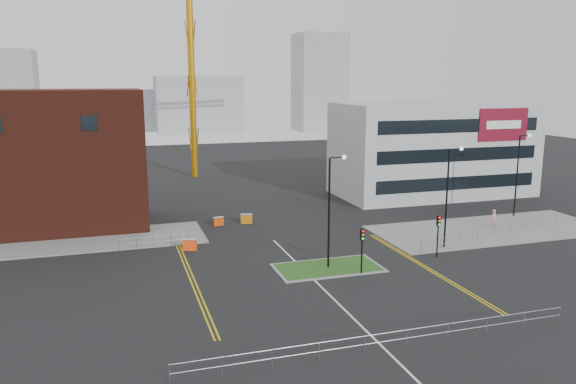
{
  "coord_description": "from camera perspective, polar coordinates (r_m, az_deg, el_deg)",
  "views": [
    {
      "loc": [
        -14.0,
        -32.22,
        14.99
      ],
      "look_at": [
        0.82,
        15.1,
        5.0
      ],
      "focal_mm": 35.0,
      "sensor_mm": 36.0,
      "label": 1
    }
  ],
  "objects": [
    {
      "name": "brick_building",
      "position": [
        61.43,
        -25.65,
        2.65
      ],
      "size": [
        24.2,
        10.07,
        14.24
      ],
      "color": "#4B1B12",
      "rests_on": "ground"
    },
    {
      "name": "yellow_left_b",
      "position": [
        45.11,
        -9.75,
        -8.18
      ],
      "size": [
        0.12,
        24.0,
        0.01
      ],
      "primitive_type": "cube",
      "color": "gold",
      "rests_on": "ground"
    },
    {
      "name": "island_kerb",
      "position": [
        45.8,
        4.1,
        -7.69
      ],
      "size": [
        8.6,
        4.6,
        0.08
      ],
      "primitive_type": "cube",
      "color": "slate",
      "rests_on": "ground"
    },
    {
      "name": "pavement_right",
      "position": [
        60.46,
        19.9,
        -3.6
      ],
      "size": [
        24.0,
        10.0,
        0.12
      ],
      "primitive_type": "cube",
      "color": "slate",
      "rests_on": "ground"
    },
    {
      "name": "barrier_right",
      "position": [
        59.48,
        -4.25,
        -2.69
      ],
      "size": [
        1.26,
        0.62,
        1.02
      ],
      "color": "#C66F0B",
      "rests_on": "ground"
    },
    {
      "name": "yellow_right_a",
      "position": [
        47.3,
        13.56,
        -7.41
      ],
      "size": [
        0.12,
        20.0,
        0.01
      ],
      "primitive_type": "cube",
      "color": "gold",
      "rests_on": "ground"
    },
    {
      "name": "pedestrian",
      "position": [
        60.98,
        20.21,
        -2.6
      ],
      "size": [
        0.81,
        0.63,
        1.98
      ],
      "primitive_type": "imported",
      "rotation": [
        0.0,
        0.0,
        0.24
      ],
      "color": "#C68096",
      "rests_on": "ground"
    },
    {
      "name": "skyline_c",
      "position": [
        167.93,
        3.24,
        11.03
      ],
      "size": [
        14.0,
        12.0,
        28.0
      ],
      "primitive_type": "cube",
      "color": "gray",
      "rests_on": "ground"
    },
    {
      "name": "railing_left",
      "position": [
        52.29,
        -13.48,
        -4.74
      ],
      "size": [
        6.05,
        0.05,
        1.1
      ],
      "color": "gray",
      "rests_on": "ground"
    },
    {
      "name": "skyline_d",
      "position": [
        172.56,
        -15.53,
        7.99
      ],
      "size": [
        30.0,
        12.0,
        12.0
      ],
      "primitive_type": "cube",
      "color": "gray",
      "rests_on": "ground"
    },
    {
      "name": "office_block",
      "position": [
        76.17,
        14.47,
        4.25
      ],
      "size": [
        25.0,
        12.2,
        12.0
      ],
      "color": "#9EA0A2",
      "rests_on": "ground"
    },
    {
      "name": "centre_line",
      "position": [
        39.89,
        4.58,
        -10.71
      ],
      "size": [
        0.15,
        30.0,
        0.01
      ],
      "primitive_type": "cube",
      "color": "silver",
      "rests_on": "ground"
    },
    {
      "name": "railing_front",
      "position": [
        32.94,
        9.96,
        -14.33
      ],
      "size": [
        24.05,
        0.05,
        1.1
      ],
      "color": "gray",
      "rests_on": "ground"
    },
    {
      "name": "tower_crane",
      "position": [
        90.3,
        -6.21,
        18.32
      ],
      "size": [
        52.81,
        6.63,
        37.63
      ],
      "color": "#BE770B",
      "rests_on": "ground"
    },
    {
      "name": "streetlamp_right_far",
      "position": [
        66.31,
        22.43,
        2.22
      ],
      "size": [
        1.46,
        0.36,
        9.18
      ],
      "color": "black",
      "rests_on": "ground"
    },
    {
      "name": "yellow_left_a",
      "position": [
        45.08,
        -10.13,
        -8.21
      ],
      "size": [
        0.12,
        24.0,
        0.01
      ],
      "primitive_type": "cube",
      "color": "gold",
      "rests_on": "ground"
    },
    {
      "name": "grass_island",
      "position": [
        45.79,
        4.1,
        -7.67
      ],
      "size": [
        8.0,
        4.0,
        0.12
      ],
      "primitive_type": "cube",
      "color": "#22541C",
      "rests_on": "ground"
    },
    {
      "name": "streetlamp_island",
      "position": [
        44.41,
        4.46,
        -1.1
      ],
      "size": [
        1.46,
        0.36,
        9.18
      ],
      "color": "black",
      "rests_on": "ground"
    },
    {
      "name": "skyline_b",
      "position": [
        164.14,
        -9.08,
        8.81
      ],
      "size": [
        24.0,
        12.0,
        16.0
      ],
      "primitive_type": "cube",
      "color": "gray",
      "rests_on": "ground"
    },
    {
      "name": "traffic_light_right",
      "position": [
        49.46,
        15.02,
        -3.55
      ],
      "size": [
        0.28,
        0.33,
        3.65
      ],
      "color": "black",
      "rests_on": "ground"
    },
    {
      "name": "streetlamp_right_near",
      "position": [
        51.68,
        16.07,
        0.26
      ],
      "size": [
        1.46,
        0.36,
        9.18
      ],
      "color": "black",
      "rests_on": "ground"
    },
    {
      "name": "ground",
      "position": [
        38.2,
        5.72,
        -11.77
      ],
      "size": [
        200.0,
        200.0,
        0.0
      ],
      "primitive_type": "plane",
      "color": "black",
      "rests_on": "ground"
    },
    {
      "name": "barrier_left",
      "position": [
        50.93,
        -9.95,
        -5.23
      ],
      "size": [
        1.31,
        0.71,
        1.05
      ],
      "color": "#F4440D",
      "rests_on": "ground"
    },
    {
      "name": "railing_right",
      "position": [
        57.48,
        20.25,
        -3.64
      ],
      "size": [
        19.05,
        5.05,
        1.1
      ],
      "color": "gray",
      "rests_on": "ground"
    },
    {
      "name": "yellow_right_b",
      "position": [
        47.45,
        13.88,
        -7.36
      ],
      "size": [
        0.12,
        20.0,
        0.01
      ],
      "primitive_type": "cube",
      "color": "gold",
      "rests_on": "ground"
    },
    {
      "name": "barrier_mid",
      "position": [
        58.91,
        -7.09,
        -2.94
      ],
      "size": [
        1.15,
        0.61,
        0.92
      ],
      "color": "#CB420B",
      "rests_on": "ground"
    },
    {
      "name": "traffic_light_island",
      "position": [
        44.02,
        7.55,
        -5.1
      ],
      "size": [
        0.28,
        0.33,
        3.65
      ],
      "color": "black",
      "rests_on": "ground"
    },
    {
      "name": "pavement_left",
      "position": [
        56.56,
        -22.9,
        -4.84
      ],
      "size": [
        28.0,
        8.0,
        0.12
      ],
      "primitive_type": "cube",
      "color": "slate",
      "rests_on": "ground"
    }
  ]
}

